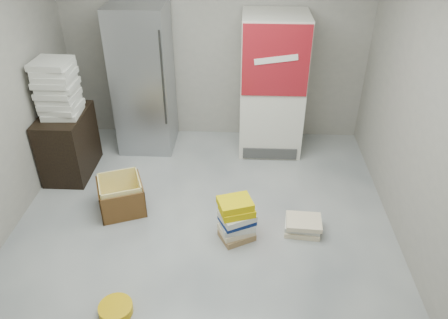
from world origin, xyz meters
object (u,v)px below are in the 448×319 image
at_px(cardboard_box, 121,197).
at_px(wood_shelf, 69,143).
at_px(steel_fridge, 144,79).
at_px(phonebook_stack_main, 237,220).
at_px(coke_cooler, 272,85).

bearing_deg(cardboard_box, wood_shelf, 117.07).
relative_size(steel_fridge, phonebook_stack_main, 3.98).
distance_m(steel_fridge, wood_shelf, 1.23).
height_order(steel_fridge, wood_shelf, steel_fridge).
bearing_deg(cardboard_box, steel_fridge, 67.85).
xyz_separation_m(steel_fridge, wood_shelf, (-0.83, -0.73, -0.55)).
height_order(wood_shelf, cardboard_box, wood_shelf).
relative_size(wood_shelf, phonebook_stack_main, 1.68).
bearing_deg(coke_cooler, phonebook_stack_main, -102.13).
bearing_deg(phonebook_stack_main, steel_fridge, 101.72).
bearing_deg(phonebook_stack_main, wood_shelf, 129.30).
bearing_deg(wood_shelf, steel_fridge, 41.31).
height_order(steel_fridge, phonebook_stack_main, steel_fridge).
relative_size(coke_cooler, phonebook_stack_main, 3.77).
xyz_separation_m(steel_fridge, cardboard_box, (-0.03, -1.45, -0.79)).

